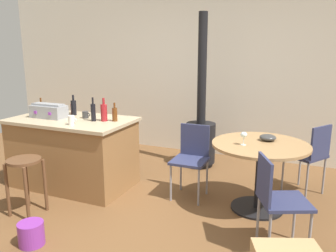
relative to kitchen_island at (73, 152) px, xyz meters
name	(u,v)px	position (x,y,z in m)	size (l,w,h in m)	color
ground_plane	(140,220)	(1.24, -0.52, -0.44)	(8.80, 8.80, 0.00)	brown
back_wall	(212,73)	(1.24, 2.06, 0.91)	(8.00, 0.10, 2.70)	silver
kitchen_island	(73,152)	(0.00, 0.00, 0.00)	(1.54, 0.90, 0.88)	olive
wooden_stool	(25,173)	(0.05, -0.86, 0.02)	(0.36, 0.36, 0.62)	brown
dining_table	(260,159)	(2.32, 0.23, 0.14)	(1.04, 1.04, 0.76)	black
folding_chair_near	(310,153)	(2.82, 0.87, 0.08)	(0.55, 0.55, 0.88)	navy
folding_chair_far	(191,155)	(1.52, 0.28, 0.06)	(0.41, 0.41, 0.86)	navy
folding_chair_left	(277,197)	(2.59, -0.53, 0.07)	(0.53, 0.53, 0.87)	navy
wood_stove	(201,131)	(1.29, 1.35, 0.09)	(0.44, 0.45, 2.25)	black
toolbox	(49,111)	(-0.30, -0.05, 0.53)	(0.46, 0.23, 0.18)	gray
bottle_0	(93,112)	(0.34, 0.00, 0.55)	(0.06, 0.06, 0.29)	black
bottle_1	(73,108)	(-0.19, 0.29, 0.51)	(0.06, 0.06, 0.18)	maroon
bottle_2	(115,114)	(0.59, 0.10, 0.53)	(0.06, 0.06, 0.23)	#603314
bottle_3	(74,107)	(-0.12, 0.21, 0.54)	(0.07, 0.07, 0.27)	black
bottle_4	(41,107)	(-0.61, 0.14, 0.52)	(0.06, 0.06, 0.21)	#603314
bottle_5	(104,112)	(0.46, 0.05, 0.55)	(0.08, 0.08, 0.28)	maroon
cup_0	(72,120)	(0.23, -0.28, 0.49)	(0.11, 0.07, 0.11)	white
cup_1	(85,115)	(0.15, 0.10, 0.48)	(0.11, 0.08, 0.09)	#383838
wine_glass	(244,135)	(2.16, 0.10, 0.42)	(0.07, 0.07, 0.14)	silver
serving_bowl	(268,137)	(2.37, 0.38, 0.35)	(0.18, 0.18, 0.07)	#383838
plastic_bucket	(31,234)	(0.54, -1.31, -0.34)	(0.23, 0.23, 0.22)	purple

